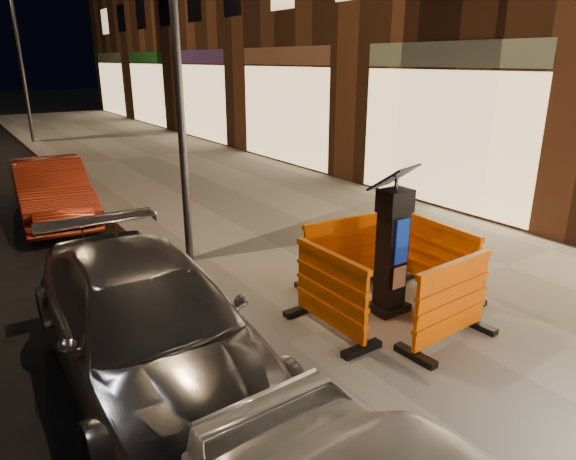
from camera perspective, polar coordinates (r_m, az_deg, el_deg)
ground_plane at (r=5.96m, az=-1.04°, el=-14.05°), size 120.00×120.00×0.00m
sidewalk at (r=7.77m, az=17.97°, el=-6.25°), size 6.00×60.00×0.15m
kerb at (r=5.92m, az=-1.04°, el=-13.43°), size 0.30×60.00×0.15m
parking_kiosk at (r=6.42m, az=11.50°, el=-1.65°), size 0.58×0.58×1.77m
barrier_front at (r=6.00m, az=17.72°, el=-7.72°), size 1.30×0.60×0.99m
barrier_back at (r=7.21m, az=5.97°, el=-2.45°), size 1.31×0.62×0.99m
barrier_kerbside at (r=5.97m, az=4.76°, el=-6.97°), size 0.53×1.27×0.99m
barrier_bldgside at (r=7.23m, az=16.64°, el=-3.09°), size 0.60×1.30×0.99m
car_silver at (r=5.81m, az=-14.74°, el=-15.66°), size 1.98×4.51×1.29m
car_red at (r=11.83m, az=-24.37°, el=1.05°), size 1.58×3.87×1.25m
street_lamp_mid at (r=7.82m, az=-12.20°, el=17.67°), size 0.12×0.12×6.00m
street_lamp_far at (r=22.43m, az=-27.55°, el=16.32°), size 0.12×0.12×6.00m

